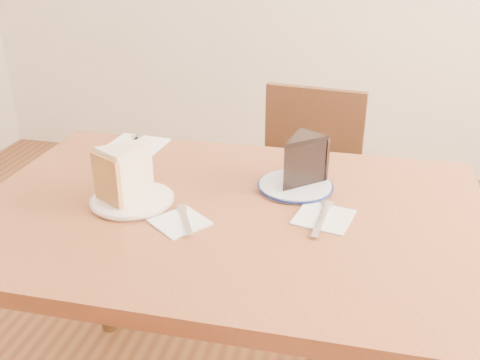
% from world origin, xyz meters
% --- Properties ---
extents(table, '(1.20, 0.80, 0.75)m').
position_xyz_m(table, '(0.00, 0.00, 0.65)').
color(table, '#542917').
rests_on(table, ground).
extents(chair_far, '(0.47, 0.47, 0.85)m').
position_xyz_m(chair_far, '(0.12, 0.61, 0.47)').
color(chair_far, black).
rests_on(chair_far, ground).
extents(plate_cream, '(0.19, 0.19, 0.01)m').
position_xyz_m(plate_cream, '(-0.23, -0.02, 0.76)').
color(plate_cream, white).
rests_on(plate_cream, table).
extents(plate_navy, '(0.18, 0.18, 0.01)m').
position_xyz_m(plate_navy, '(0.14, 0.14, 0.76)').
color(plate_navy, silver).
rests_on(plate_navy, table).
extents(carrot_cake, '(0.14, 0.16, 0.11)m').
position_xyz_m(carrot_cake, '(-0.23, 0.00, 0.82)').
color(carrot_cake, beige).
rests_on(carrot_cake, plate_cream).
extents(chocolate_cake, '(0.13, 0.15, 0.11)m').
position_xyz_m(chocolate_cake, '(0.15, 0.14, 0.82)').
color(chocolate_cake, black).
rests_on(chocolate_cake, plate_navy).
extents(napkin_cream, '(0.15, 0.15, 0.00)m').
position_xyz_m(napkin_cream, '(-0.08, -0.09, 0.75)').
color(napkin_cream, white).
rests_on(napkin_cream, table).
extents(napkin_navy, '(0.14, 0.14, 0.00)m').
position_xyz_m(napkin_navy, '(0.23, 0.00, 0.75)').
color(napkin_navy, white).
rests_on(napkin_navy, table).
extents(napkin_spare, '(0.18, 0.18, 0.00)m').
position_xyz_m(napkin_spare, '(-0.36, 0.31, 0.75)').
color(napkin_spare, white).
rests_on(napkin_spare, table).
extents(fork_cream, '(0.07, 0.13, 0.00)m').
position_xyz_m(fork_cream, '(-0.07, -0.09, 0.76)').
color(fork_cream, silver).
rests_on(fork_cream, napkin_cream).
extents(knife_navy, '(0.03, 0.17, 0.00)m').
position_xyz_m(knife_navy, '(0.22, -0.01, 0.76)').
color(knife_navy, silver).
rests_on(knife_navy, napkin_navy).
extents(fork_spare, '(0.08, 0.13, 0.00)m').
position_xyz_m(fork_spare, '(-0.36, 0.32, 0.76)').
color(fork_spare, silver).
rests_on(fork_spare, napkin_spare).
extents(knife_spare, '(0.03, 0.16, 0.00)m').
position_xyz_m(knife_spare, '(-0.37, 0.31, 0.76)').
color(knife_spare, silver).
rests_on(knife_spare, napkin_spare).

